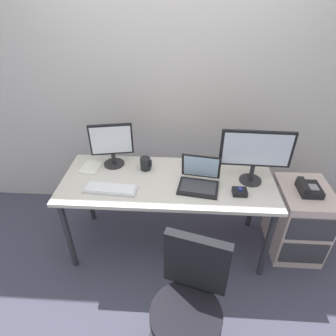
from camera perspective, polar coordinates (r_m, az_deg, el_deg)
The scene contains 13 objects.
ground_plane at distance 2.85m, azimuth -0.00°, elevation -14.71°, with size 8.00×8.00×0.00m, color #434355.
back_wall at distance 2.68m, azimuth 0.93°, elevation 17.99°, with size 6.00×0.10×2.80m, color beige.
desk at distance 2.38m, azimuth -0.00°, elevation -3.93°, with size 1.74×0.70×0.75m.
file_cabinet at distance 2.83m, azimuth 24.49°, elevation -9.45°, with size 0.42×0.53×0.67m.
desk_phone at distance 2.60m, azimuth 26.32°, elevation -3.71°, with size 0.17×0.20×0.09m.
office_chair at distance 2.00m, azimuth 4.08°, elevation -26.51°, with size 0.52×0.53×0.91m.
monitor_main at distance 2.28m, azimuth 17.17°, elevation 3.04°, with size 0.55×0.18×0.45m.
monitor_side at distance 2.47m, azimuth -11.22°, elevation 4.90°, with size 0.36×0.18×0.39m.
keyboard at distance 2.27m, azimuth -11.42°, elevation -4.12°, with size 0.42×0.17×0.03m.
laptop at distance 2.26m, azimuth 6.26°, elevation -2.37°, with size 0.35×0.30×0.24m.
trackball_mouse at distance 2.25m, azimuth 14.16°, elevation -4.60°, with size 0.11×0.09×0.07m.
coffee_mug at distance 2.44m, azimuth -4.49°, elevation 0.87°, with size 0.10×0.09×0.11m.
paper_notepad at distance 2.57m, azimuth -15.17°, elevation 0.18°, with size 0.15×0.21×0.01m, color white.
Camera 1 is at (0.11, -1.88, 2.14)m, focal length 30.46 mm.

